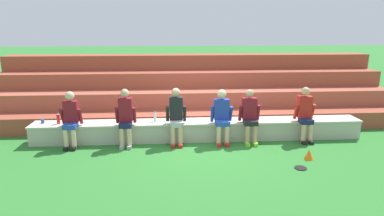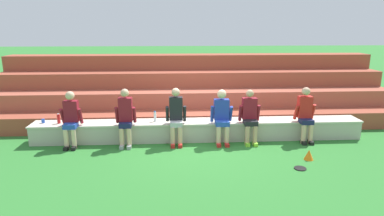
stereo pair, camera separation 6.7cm
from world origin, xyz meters
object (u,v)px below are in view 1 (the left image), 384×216
(person_center, at_px, (176,115))
(person_far_left, at_px, (71,118))
(plastic_cup_middle, at_px, (43,121))
(frisbee, at_px, (301,168))
(sports_cone, at_px, (309,154))
(person_left_of_center, at_px, (125,116))
(water_bottle_mid_left, at_px, (58,119))
(water_bottle_center_gap, at_px, (155,117))
(person_rightmost_edge, at_px, (305,113))
(person_far_right, at_px, (250,115))
(person_right_of_center, at_px, (222,115))

(person_center, bearing_deg, person_far_left, -179.62)
(plastic_cup_middle, relative_size, frisbee, 0.41)
(plastic_cup_middle, distance_m, sports_cone, 6.47)
(plastic_cup_middle, height_order, sports_cone, plastic_cup_middle)
(person_left_of_center, relative_size, water_bottle_mid_left, 5.55)
(person_center, distance_m, plastic_cup_middle, 3.38)
(water_bottle_center_gap, bearing_deg, person_center, -30.72)
(person_far_left, relative_size, water_bottle_center_gap, 4.96)
(person_rightmost_edge, bearing_deg, water_bottle_mid_left, 177.40)
(frisbee, height_order, sports_cone, sports_cone)
(frisbee, xyz_separation_m, sports_cone, (0.37, 0.46, 0.10))
(person_far_right, xyz_separation_m, person_rightmost_edge, (1.42, 0.01, 0.03))
(person_far_left, distance_m, frisbee, 5.40)
(person_rightmost_edge, bearing_deg, person_right_of_center, -179.66)
(person_far_left, relative_size, person_right_of_center, 1.00)
(person_center, xyz_separation_m, sports_cone, (2.91, -1.21, -0.63))
(person_rightmost_edge, bearing_deg, person_left_of_center, -179.46)
(person_center, height_order, person_right_of_center, person_center)
(plastic_cup_middle, xyz_separation_m, frisbee, (5.90, -2.02, -0.54))
(person_right_of_center, bearing_deg, person_far_right, 0.19)
(person_left_of_center, height_order, person_right_of_center, person_left_of_center)
(person_right_of_center, xyz_separation_m, water_bottle_mid_left, (-4.08, 0.29, -0.11))
(person_center, bearing_deg, person_far_right, -0.23)
(water_bottle_mid_left, distance_m, plastic_cup_middle, 0.42)
(person_far_left, bearing_deg, person_left_of_center, -1.00)
(water_bottle_mid_left, xyz_separation_m, frisbee, (5.49, -1.95, -0.61))
(water_bottle_mid_left, relative_size, water_bottle_center_gap, 0.93)
(person_left_of_center, distance_m, sports_cone, 4.35)
(person_far_right, relative_size, water_bottle_mid_left, 5.29)
(person_far_left, distance_m, water_bottle_center_gap, 2.04)
(person_center, bearing_deg, water_bottle_mid_left, 174.47)
(water_bottle_mid_left, bearing_deg, person_far_right, -3.49)
(person_rightmost_edge, bearing_deg, water_bottle_center_gap, 175.27)
(plastic_cup_middle, bearing_deg, person_right_of_center, -4.55)
(person_right_of_center, relative_size, water_bottle_mid_left, 5.34)
(person_center, distance_m, water_bottle_center_gap, 0.63)
(person_center, relative_size, person_rightmost_edge, 1.01)
(person_rightmost_edge, height_order, water_bottle_center_gap, person_rightmost_edge)
(sports_cone, bearing_deg, water_bottle_center_gap, 156.13)
(person_far_left, relative_size, sports_cone, 5.96)
(person_far_left, height_order, frisbee, person_far_left)
(person_center, height_order, frisbee, person_center)
(person_left_of_center, relative_size, person_center, 1.00)
(person_left_of_center, distance_m, person_center, 1.23)
(person_far_left, bearing_deg, plastic_cup_middle, 155.74)
(person_rightmost_edge, distance_m, water_bottle_mid_left, 6.22)
(person_left_of_center, xyz_separation_m, frisbee, (3.78, -1.63, -0.73))
(person_left_of_center, distance_m, frisbee, 4.18)
(water_bottle_mid_left, bearing_deg, person_rightmost_edge, -2.60)
(water_bottle_center_gap, height_order, frisbee, water_bottle_center_gap)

